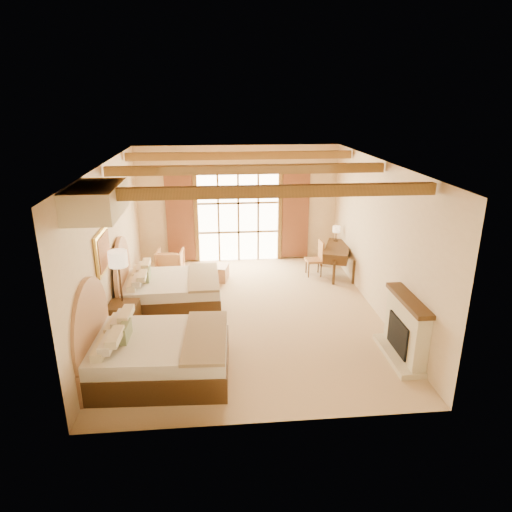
{
  "coord_description": "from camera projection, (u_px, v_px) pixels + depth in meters",
  "views": [
    {
      "loc": [
        -0.67,
        -8.83,
        4.4
      ],
      "look_at": [
        0.19,
        0.2,
        1.23
      ],
      "focal_mm": 32.0,
      "sensor_mm": 36.0,
      "label": 1
    }
  ],
  "objects": [
    {
      "name": "desk_lamp",
      "position": [
        336.0,
        230.0,
        12.1
      ],
      "size": [
        0.2,
        0.2,
        0.4
      ],
      "color": "#3D2C1E",
      "rests_on": "desk"
    },
    {
      "name": "wall_back",
      "position": [
        238.0,
        204.0,
        12.57
      ],
      "size": [
        5.5,
        0.0,
        5.5
      ],
      "primitive_type": "plane",
      "rotation": [
        1.57,
        0.0,
        0.0
      ],
      "color": "beige",
      "rests_on": "ground"
    },
    {
      "name": "floor_lamp",
      "position": [
        118.0,
        264.0,
        8.6
      ],
      "size": [
        0.35,
        0.35,
        1.67
      ],
      "color": "#3D2C1E",
      "rests_on": "floor"
    },
    {
      "name": "nightstand",
      "position": [
        124.0,
        319.0,
        8.83
      ],
      "size": [
        0.59,
        0.59,
        0.65
      ],
      "primitive_type": "cube",
      "rotation": [
        0.0,
        0.0,
        -0.09
      ],
      "color": "#452E18",
      "rests_on": "floor"
    },
    {
      "name": "canopy_valance",
      "position": [
        96.0,
        201.0,
        6.74
      ],
      "size": [
        0.7,
        1.4,
        0.45
      ],
      "primitive_type": "cube",
      "color": "beige",
      "rests_on": "ceiling"
    },
    {
      "name": "armchair",
      "position": [
        170.0,
        261.0,
        12.0
      ],
      "size": [
        0.73,
        0.75,
        0.63
      ],
      "primitive_type": "imported",
      "rotation": [
        0.0,
        0.0,
        -3.23
      ],
      "color": "#BC814F",
      "rests_on": "floor"
    },
    {
      "name": "desk_chair",
      "position": [
        315.0,
        265.0,
        11.84
      ],
      "size": [
        0.43,
        0.43,
        0.92
      ],
      "rotation": [
        0.0,
        0.0,
        0.05
      ],
      "color": "olive",
      "rests_on": "floor"
    },
    {
      "name": "french_doors",
      "position": [
        238.0,
        217.0,
        12.63
      ],
      "size": [
        3.95,
        0.08,
        2.6
      ],
      "color": "white",
      "rests_on": "ground"
    },
    {
      "name": "bed_far",
      "position": [
        164.0,
        288.0,
        10.02
      ],
      "size": [
        2.17,
        1.68,
        1.41
      ],
      "rotation": [
        0.0,
        0.0,
        0.02
      ],
      "color": "#452E18",
      "rests_on": "floor"
    },
    {
      "name": "ottoman",
      "position": [
        217.0,
        273.0,
        11.56
      ],
      "size": [
        0.63,
        0.63,
        0.38
      ],
      "primitive_type": "cube",
      "rotation": [
        0.0,
        0.0,
        -0.23
      ],
      "color": "#AD785A",
      "rests_on": "floor"
    },
    {
      "name": "ceiling",
      "position": [
        247.0,
        163.0,
        8.75
      ],
      "size": [
        7.0,
        7.0,
        0.0
      ],
      "primitive_type": "plane",
      "rotation": [
        3.14,
        0.0,
        0.0
      ],
      "color": "#AF7534",
      "rests_on": "ground"
    },
    {
      "name": "ceiling_beams",
      "position": [
        247.0,
        169.0,
        8.79
      ],
      "size": [
        5.39,
        4.6,
        0.18
      ],
      "primitive_type": null,
      "color": "olive",
      "rests_on": "ceiling"
    },
    {
      "name": "desk",
      "position": [
        337.0,
        260.0,
        11.84
      ],
      "size": [
        1.07,
        1.54,
        0.76
      ],
      "rotation": [
        0.0,
        0.0,
        -0.36
      ],
      "color": "#452E18",
      "rests_on": "floor"
    },
    {
      "name": "fireplace",
      "position": [
        405.0,
        332.0,
        7.99
      ],
      "size": [
        0.46,
        1.4,
        1.16
      ],
      "color": "beige",
      "rests_on": "ground"
    },
    {
      "name": "floor",
      "position": [
        248.0,
        313.0,
        9.81
      ],
      "size": [
        7.0,
        7.0,
        0.0
      ],
      "primitive_type": "plane",
      "color": "#CFB18C",
      "rests_on": "ground"
    },
    {
      "name": "wall_right",
      "position": [
        379.0,
        239.0,
        9.52
      ],
      "size": [
        0.0,
        7.0,
        7.0
      ],
      "primitive_type": "plane",
      "rotation": [
        1.57,
        0.0,
        -1.57
      ],
      "color": "beige",
      "rests_on": "ground"
    },
    {
      "name": "painting",
      "position": [
        103.0,
        251.0,
        8.28
      ],
      "size": [
        0.06,
        0.95,
        0.75
      ],
      "color": "#EECE59",
      "rests_on": "wall_left"
    },
    {
      "name": "wall_left",
      "position": [
        110.0,
        246.0,
        9.04
      ],
      "size": [
        0.0,
        7.0,
        7.0
      ],
      "primitive_type": "plane",
      "rotation": [
        1.57,
        0.0,
        1.57
      ],
      "color": "beige",
      "rests_on": "ground"
    },
    {
      "name": "bed_near",
      "position": [
        149.0,
        351.0,
        7.49
      ],
      "size": [
        2.34,
        1.81,
        1.49
      ],
      "rotation": [
        0.0,
        0.0,
        -0.05
      ],
      "color": "#452E18",
      "rests_on": "floor"
    }
  ]
}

